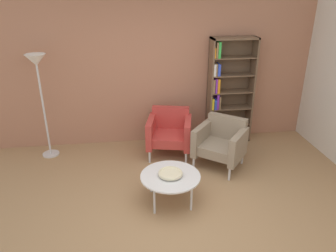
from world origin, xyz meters
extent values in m
plane|color=#9E7751|center=(0.00, 0.00, 0.00)|extent=(8.32, 8.32, 0.00)
cube|color=#A87056|center=(0.00, 2.46, 1.45)|extent=(6.40, 0.12, 2.90)
cube|color=brown|center=(0.93, 2.23, 0.95)|extent=(0.03, 0.30, 1.90)
cube|color=brown|center=(1.70, 2.23, 0.95)|extent=(0.03, 0.30, 1.90)
cube|color=brown|center=(1.31, 2.23, 1.89)|extent=(0.80, 0.30, 0.03)
cube|color=brown|center=(1.31, 2.23, 0.01)|extent=(0.80, 0.30, 0.03)
cube|color=brown|center=(1.31, 2.37, 0.95)|extent=(0.80, 0.02, 1.90)
cube|color=brown|center=(1.31, 2.23, 0.34)|extent=(0.76, 0.28, 0.02)
cube|color=brown|center=(1.31, 2.23, 0.64)|extent=(0.76, 0.28, 0.02)
cube|color=brown|center=(1.31, 2.23, 0.95)|extent=(0.76, 0.28, 0.02)
cube|color=brown|center=(1.31, 2.23, 1.26)|extent=(0.76, 0.28, 0.02)
cube|color=brown|center=(1.31, 2.23, 1.56)|extent=(0.76, 0.28, 0.02)
cube|color=white|center=(0.95, 2.21, 0.17)|extent=(0.02, 0.24, 0.25)
cube|color=green|center=(0.99, 2.19, 0.16)|extent=(0.03, 0.20, 0.25)
cube|color=olive|center=(1.02, 2.20, 0.16)|extent=(0.02, 0.23, 0.24)
cube|color=red|center=(1.06, 2.22, 0.14)|extent=(0.04, 0.25, 0.20)
cube|color=white|center=(0.96, 2.20, 0.44)|extent=(0.03, 0.21, 0.18)
cube|color=yellow|center=(1.00, 2.22, 0.48)|extent=(0.03, 0.25, 0.25)
cube|color=purple|center=(1.04, 2.18, 0.46)|extent=(0.04, 0.18, 0.22)
cube|color=olive|center=(1.09, 2.18, 0.44)|extent=(0.04, 0.17, 0.19)
cube|color=yellow|center=(0.97, 2.20, 0.76)|extent=(0.04, 0.21, 0.20)
cube|color=blue|center=(1.02, 2.19, 0.74)|extent=(0.04, 0.21, 0.18)
cube|color=purple|center=(1.06, 2.20, 0.79)|extent=(0.03, 0.23, 0.28)
cube|color=olive|center=(1.09, 2.18, 0.77)|extent=(0.03, 0.18, 0.23)
cube|color=olive|center=(0.97, 2.20, 1.08)|extent=(0.04, 0.21, 0.24)
cube|color=purple|center=(1.01, 2.18, 1.09)|extent=(0.03, 0.18, 0.25)
cube|color=orange|center=(1.05, 2.21, 1.09)|extent=(0.04, 0.23, 0.25)
cube|color=white|center=(0.96, 2.19, 1.37)|extent=(0.04, 0.20, 0.21)
cube|color=olive|center=(1.00, 2.22, 1.37)|extent=(0.02, 0.25, 0.21)
cube|color=blue|center=(1.04, 2.20, 1.37)|extent=(0.04, 0.21, 0.20)
cube|color=orange|center=(0.96, 2.20, 1.66)|extent=(0.02, 0.21, 0.17)
cube|color=olive|center=(0.99, 2.20, 1.71)|extent=(0.03, 0.22, 0.26)
cube|color=green|center=(1.03, 2.19, 1.71)|extent=(0.04, 0.21, 0.27)
cylinder|color=silver|center=(-0.03, 0.46, 0.39)|extent=(0.80, 0.80, 0.02)
cylinder|color=silver|center=(-0.27, 0.22, 0.19)|extent=(0.03, 0.03, 0.38)
cylinder|color=silver|center=(0.21, 0.22, 0.19)|extent=(0.03, 0.03, 0.38)
cylinder|color=silver|center=(-0.27, 0.70, 0.19)|extent=(0.03, 0.03, 0.38)
cylinder|color=silver|center=(0.21, 0.70, 0.19)|extent=(0.03, 0.03, 0.38)
cylinder|color=beige|center=(-0.03, 0.46, 0.41)|extent=(0.13, 0.13, 0.02)
cylinder|color=beige|center=(-0.03, 0.46, 0.43)|extent=(0.32, 0.32, 0.02)
torus|color=beige|center=(-0.03, 0.46, 0.44)|extent=(0.32, 0.32, 0.02)
cube|color=#B73833|center=(0.14, 1.77, 0.32)|extent=(0.75, 0.71, 0.16)
cube|color=#B73833|center=(0.20, 2.03, 0.59)|extent=(0.65, 0.26, 0.38)
cube|color=#B73833|center=(-0.17, 1.82, 0.43)|extent=(0.24, 0.63, 0.46)
cube|color=#B73833|center=(0.44, 1.68, 0.43)|extent=(0.24, 0.63, 0.46)
cylinder|color=silver|center=(-0.22, 1.53, 0.12)|extent=(0.04, 0.04, 0.24)
cylinder|color=silver|center=(0.36, 1.40, 0.12)|extent=(0.04, 0.04, 0.24)
cylinder|color=silver|center=(-0.10, 2.10, 0.12)|extent=(0.04, 0.04, 0.24)
cylinder|color=silver|center=(0.49, 1.97, 0.12)|extent=(0.04, 0.04, 0.24)
cube|color=gray|center=(0.88, 1.27, 0.32)|extent=(0.86, 0.85, 0.16)
cube|color=gray|center=(1.05, 1.49, 0.59)|extent=(0.58, 0.49, 0.38)
cube|color=gray|center=(0.62, 1.45, 0.43)|extent=(0.46, 0.55, 0.46)
cube|color=gray|center=(1.11, 1.07, 0.43)|extent=(0.46, 0.55, 0.46)
cylinder|color=silver|center=(0.45, 1.22, 0.12)|extent=(0.04, 0.04, 0.24)
cylinder|color=silver|center=(0.92, 0.84, 0.12)|extent=(0.04, 0.04, 0.24)
cylinder|color=silver|center=(0.81, 1.67, 0.12)|extent=(0.04, 0.04, 0.24)
cylinder|color=silver|center=(1.28, 1.30, 0.12)|extent=(0.04, 0.04, 0.24)
cylinder|color=silver|center=(-1.90, 2.04, 0.01)|extent=(0.28, 0.28, 0.02)
cylinder|color=silver|center=(-1.90, 2.04, 0.85)|extent=(0.03, 0.03, 1.65)
cone|color=white|center=(-1.90, 2.04, 1.65)|extent=(0.32, 0.32, 0.18)
camera|label=1|loc=(-0.57, -3.19, 2.73)|focal=34.89mm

